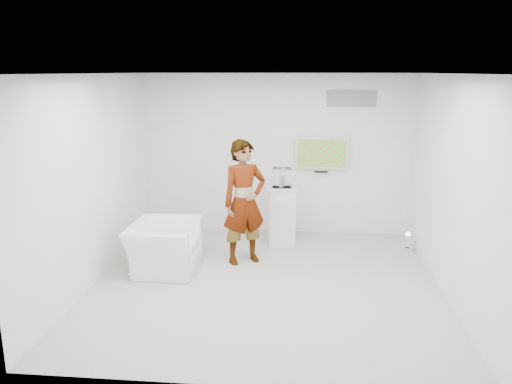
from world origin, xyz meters
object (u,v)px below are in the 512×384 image
person (244,202)px  floor_uplight (408,242)px  pedestal (281,215)px  armchair (164,247)px  tv (322,153)px

person → floor_uplight: 2.99m
person → pedestal: 1.22m
person → armchair: size_ratio=1.74×
tv → armchair: (-2.47, -2.08, -1.18)m
person → armchair: bearing=169.6°
person → pedestal: person is taller
armchair → floor_uplight: 4.16m
tv → armchair: size_ratio=0.87×
tv → armchair: bearing=-139.9°
tv → pedestal: tv is taller
person → pedestal: size_ratio=1.91×
pedestal → person: bearing=-119.7°
floor_uplight → pedestal: bearing=175.0°
tv → floor_uplight: bearing=-29.6°
armchair → pedestal: pedestal is taller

